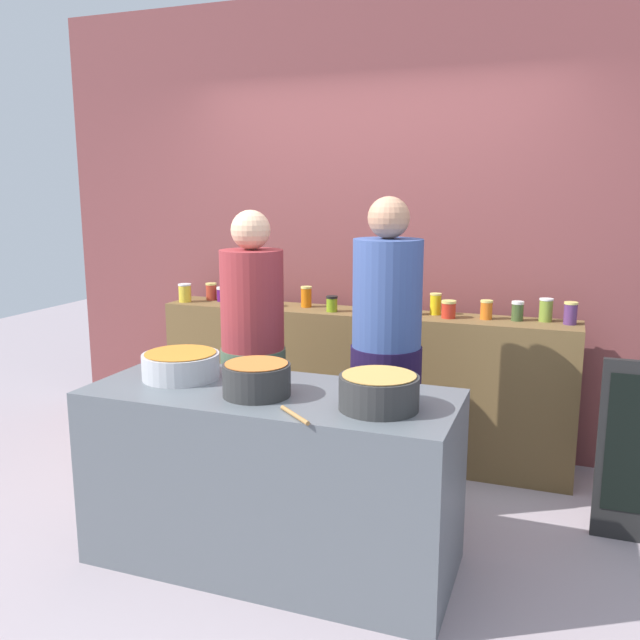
{
  "coord_description": "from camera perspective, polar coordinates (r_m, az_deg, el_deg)",
  "views": [
    {
      "loc": [
        1.23,
        -2.98,
        1.74
      ],
      "look_at": [
        0.0,
        0.35,
        1.05
      ],
      "focal_mm": 37.68,
      "sensor_mm": 36.0,
      "label": 1
    }
  ],
  "objects": [
    {
      "name": "display_shelf",
      "position": [
        4.44,
        3.38,
        -5.43
      ],
      "size": [
        2.7,
        0.36,
        0.97
      ],
      "primitive_type": "cube",
      "color": "brown",
      "rests_on": "ground"
    },
    {
      "name": "ground",
      "position": [
        3.66,
        -2.0,
        -17.37
      ],
      "size": [
        12.0,
        12.0,
        0.0
      ],
      "primitive_type": "plane",
      "color": "#9C8D94"
    },
    {
      "name": "preserve_jar_2",
      "position": [
        4.76,
        -8.29,
        2.2
      ],
      "size": [
        0.08,
        0.08,
        0.1
      ],
      "color": "#4E1360",
      "rests_on": "display_shelf"
    },
    {
      "name": "cooking_pot_left",
      "position": [
        3.34,
        -11.73,
        -3.8
      ],
      "size": [
        0.37,
        0.37,
        0.13
      ],
      "color": "#B7B7BC",
      "rests_on": "prep_table"
    },
    {
      "name": "cook_in_cap",
      "position": [
        3.61,
        5.6,
        -4.6
      ],
      "size": [
        0.38,
        0.38,
        1.71
      ],
      "color": "#1B1032",
      "rests_on": "ground"
    },
    {
      "name": "preserve_jar_5",
      "position": [
        4.48,
        -1.17,
        1.99
      ],
      "size": [
        0.07,
        0.07,
        0.14
      ],
      "color": "#CC610D",
      "rests_on": "display_shelf"
    },
    {
      "name": "preserve_jar_11",
      "position": [
        4.17,
        10.87,
        0.91
      ],
      "size": [
        0.09,
        0.09,
        0.11
      ],
      "color": "red",
      "rests_on": "display_shelf"
    },
    {
      "name": "preserve_jar_12",
      "position": [
        4.18,
        13.95,
        0.86
      ],
      "size": [
        0.08,
        0.08,
        0.12
      ],
      "color": "orange",
      "rests_on": "display_shelf"
    },
    {
      "name": "preserve_jar_7",
      "position": [
        4.29,
        4.07,
        1.59
      ],
      "size": [
        0.08,
        0.08,
        0.14
      ],
      "color": "red",
      "rests_on": "display_shelf"
    },
    {
      "name": "preserve_jar_10",
      "position": [
        4.27,
        9.79,
        1.36
      ],
      "size": [
        0.07,
        0.07,
        0.13
      ],
      "color": "gold",
      "rests_on": "display_shelf"
    },
    {
      "name": "preserve_jar_0",
      "position": [
        4.78,
        -11.4,
        2.28
      ],
      "size": [
        0.09,
        0.09,
        0.13
      ],
      "color": "gold",
      "rests_on": "display_shelf"
    },
    {
      "name": "preserve_jar_1",
      "position": [
        4.82,
        -9.22,
        2.41
      ],
      "size": [
        0.08,
        0.08,
        0.12
      ],
      "color": "#AA3523",
      "rests_on": "display_shelf"
    },
    {
      "name": "storefront_wall",
      "position": [
        4.6,
        4.82,
        8.0
      ],
      "size": [
        4.8,
        0.12,
        3.0
      ],
      "primitive_type": "cube",
      "color": "brown",
      "rests_on": "ground"
    },
    {
      "name": "preserve_jar_8",
      "position": [
        4.25,
        5.77,
        1.48
      ],
      "size": [
        0.07,
        0.07,
        0.14
      ],
      "color": "#AB3012",
      "rests_on": "display_shelf"
    },
    {
      "name": "preserve_jar_6",
      "position": [
        4.31,
        1.02,
        1.4
      ],
      "size": [
        0.07,
        0.07,
        0.1
      ],
      "color": "olive",
      "rests_on": "display_shelf"
    },
    {
      "name": "preserve_jar_3",
      "position": [
        4.6,
        -7.05,
        1.89
      ],
      "size": [
        0.07,
        0.07,
        0.1
      ],
      "color": "#CF5E15",
      "rests_on": "display_shelf"
    },
    {
      "name": "preserve_jar_13",
      "position": [
        4.18,
        16.42,
        0.75
      ],
      "size": [
        0.07,
        0.07,
        0.12
      ],
      "color": "#394D26",
      "rests_on": "display_shelf"
    },
    {
      "name": "cooking_pot_center",
      "position": [
        3.01,
        -5.41,
        -5.05
      ],
      "size": [
        0.3,
        0.3,
        0.15
      ],
      "color": "#2D2D2D",
      "rests_on": "prep_table"
    },
    {
      "name": "preserve_jar_4",
      "position": [
        4.5,
        -5.1,
        1.97
      ],
      "size": [
        0.08,
        0.08,
        0.13
      ],
      "color": "gold",
      "rests_on": "display_shelf"
    },
    {
      "name": "cook_with_tongs",
      "position": [
        3.74,
        -5.67,
        -4.53
      ],
      "size": [
        0.36,
        0.36,
        1.64
      ],
      "color": "#455C45",
      "rests_on": "ground"
    },
    {
      "name": "preserve_jar_15",
      "position": [
        4.16,
        20.5,
        0.55
      ],
      "size": [
        0.08,
        0.08,
        0.13
      ],
      "color": "#502C5F",
      "rests_on": "display_shelf"
    },
    {
      "name": "cooking_pot_right",
      "position": [
        2.82,
        5.02,
        -6.12
      ],
      "size": [
        0.34,
        0.34,
        0.15
      ],
      "color": "#2D2D2D",
      "rests_on": "prep_table"
    },
    {
      "name": "wooden_spoon",
      "position": [
        2.74,
        -2.16,
        -8.07
      ],
      "size": [
        0.18,
        0.16,
        0.02
      ],
      "primitive_type": "cylinder",
      "rotation": [
        1.57,
        0.0,
        0.86
      ],
      "color": "#9E703D",
      "rests_on": "prep_table"
    },
    {
      "name": "preserve_jar_9",
      "position": [
        4.24,
        7.99,
        1.19
      ],
      "size": [
        0.07,
        0.07,
        0.11
      ],
      "color": "maroon",
      "rests_on": "display_shelf"
    },
    {
      "name": "preserve_jar_14",
      "position": [
        4.21,
        18.63,
        0.82
      ],
      "size": [
        0.08,
        0.08,
        0.14
      ],
      "color": "olive",
      "rests_on": "display_shelf"
    },
    {
      "name": "prep_table",
      "position": [
        3.23,
        -4.12,
        -13.17
      ],
      "size": [
        1.7,
        0.7,
        0.84
      ],
      "primitive_type": "cube",
      "color": "#555C62",
      "rests_on": "ground"
    }
  ]
}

